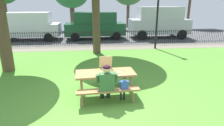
{
  "coord_description": "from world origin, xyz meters",
  "views": [
    {
      "loc": [
        -0.19,
        -4.92,
        2.82
      ],
      "look_at": [
        0.43,
        1.57,
        0.75
      ],
      "focal_mm": 30.92,
      "sensor_mm": 36.0,
      "label": 1
    }
  ],
  "objects_px": {
    "pizza_slice_on_table": "(120,71)",
    "lamp_post_walkway": "(158,5)",
    "parked_car_far_left": "(29,26)",
    "parked_car_left": "(95,25)",
    "picnic_table_foreground": "(105,77)",
    "parked_car_center": "(159,22)",
    "adult_at_table": "(106,82)",
    "pizza_box_open": "(106,68)",
    "child_at_table": "(124,87)"
  },
  "relations": [
    {
      "from": "pizza_slice_on_table",
      "to": "lamp_post_walkway",
      "type": "xyz_separation_m",
      "value": [
        3.08,
        6.1,
        1.89
      ]
    },
    {
      "from": "pizza_slice_on_table",
      "to": "lamp_post_walkway",
      "type": "relative_size",
      "value": 0.06
    },
    {
      "from": "parked_car_far_left",
      "to": "parked_car_left",
      "type": "bearing_deg",
      "value": 0.0
    },
    {
      "from": "picnic_table_foreground",
      "to": "parked_car_far_left",
      "type": "height_order",
      "value": "parked_car_far_left"
    },
    {
      "from": "lamp_post_walkway",
      "to": "parked_car_center",
      "type": "xyz_separation_m",
      "value": [
        1.43,
        3.76,
        -1.36
      ]
    },
    {
      "from": "pizza_slice_on_table",
      "to": "parked_car_left",
      "type": "height_order",
      "value": "parked_car_left"
    },
    {
      "from": "parked_car_left",
      "to": "pizza_slice_on_table",
      "type": "bearing_deg",
      "value": -86.19
    },
    {
      "from": "adult_at_table",
      "to": "pizza_box_open",
      "type": "bearing_deg",
      "value": 85.94
    },
    {
      "from": "pizza_slice_on_table",
      "to": "parked_car_center",
      "type": "relative_size",
      "value": 0.05
    },
    {
      "from": "picnic_table_foreground",
      "to": "child_at_table",
      "type": "xyz_separation_m",
      "value": [
        0.5,
        -0.5,
        -0.1
      ]
    },
    {
      "from": "pizza_slice_on_table",
      "to": "child_at_table",
      "type": "relative_size",
      "value": 0.3
    },
    {
      "from": "parked_car_left",
      "to": "lamp_post_walkway",
      "type": "bearing_deg",
      "value": -45.14
    },
    {
      "from": "parked_car_far_left",
      "to": "lamp_post_walkway",
      "type": "bearing_deg",
      "value": -23.21
    },
    {
      "from": "pizza_box_open",
      "to": "parked_car_center",
      "type": "relative_size",
      "value": 0.11
    },
    {
      "from": "parked_car_far_left",
      "to": "child_at_table",
      "type": "bearing_deg",
      "value": -61.18
    },
    {
      "from": "adult_at_table",
      "to": "child_at_table",
      "type": "distance_m",
      "value": 0.52
    },
    {
      "from": "pizza_box_open",
      "to": "parked_car_far_left",
      "type": "xyz_separation_m",
      "value": [
        -5.26,
        9.78,
        0.24
      ]
    },
    {
      "from": "adult_at_table",
      "to": "parked_car_center",
      "type": "xyz_separation_m",
      "value": [
        4.98,
        10.38,
        0.65
      ]
    },
    {
      "from": "adult_at_table",
      "to": "child_at_table",
      "type": "xyz_separation_m",
      "value": [
        0.5,
        0.0,
        -0.16
      ]
    },
    {
      "from": "parked_car_far_left",
      "to": "parked_car_left",
      "type": "relative_size",
      "value": 0.98
    },
    {
      "from": "child_at_table",
      "to": "pizza_box_open",
      "type": "bearing_deg",
      "value": 127.08
    },
    {
      "from": "adult_at_table",
      "to": "picnic_table_foreground",
      "type": "bearing_deg",
      "value": 89.73
    },
    {
      "from": "pizza_slice_on_table",
      "to": "adult_at_table",
      "type": "height_order",
      "value": "adult_at_table"
    },
    {
      "from": "adult_at_table",
      "to": "parked_car_left",
      "type": "height_order",
      "value": "parked_car_left"
    },
    {
      "from": "pizza_box_open",
      "to": "pizza_slice_on_table",
      "type": "distance_m",
      "value": 0.44
    },
    {
      "from": "child_at_table",
      "to": "parked_car_center",
      "type": "relative_size",
      "value": 0.17
    },
    {
      "from": "parked_car_left",
      "to": "picnic_table_foreground",
      "type": "bearing_deg",
      "value": -88.89
    },
    {
      "from": "lamp_post_walkway",
      "to": "pizza_box_open",
      "type": "bearing_deg",
      "value": -120.23
    },
    {
      "from": "child_at_table",
      "to": "pizza_slice_on_table",
      "type": "bearing_deg",
      "value": 93.59
    },
    {
      "from": "pizza_slice_on_table",
      "to": "lamp_post_walkway",
      "type": "height_order",
      "value": "lamp_post_walkway"
    },
    {
      "from": "child_at_table",
      "to": "parked_car_far_left",
      "type": "xyz_separation_m",
      "value": [
        -5.71,
        10.38,
        0.6
      ]
    },
    {
      "from": "picnic_table_foreground",
      "to": "adult_at_table",
      "type": "height_order",
      "value": "adult_at_table"
    },
    {
      "from": "child_at_table",
      "to": "parked_car_left",
      "type": "xyz_separation_m",
      "value": [
        -0.69,
        10.38,
        0.6
      ]
    },
    {
      "from": "picnic_table_foreground",
      "to": "pizza_slice_on_table",
      "type": "bearing_deg",
      "value": 2.32
    },
    {
      "from": "lamp_post_walkway",
      "to": "parked_car_left",
      "type": "relative_size",
      "value": 0.94
    },
    {
      "from": "pizza_slice_on_table",
      "to": "adult_at_table",
      "type": "bearing_deg",
      "value": -131.83
    },
    {
      "from": "adult_at_table",
      "to": "child_at_table",
      "type": "height_order",
      "value": "adult_at_table"
    },
    {
      "from": "child_at_table",
      "to": "lamp_post_walkway",
      "type": "height_order",
      "value": "lamp_post_walkway"
    },
    {
      "from": "parked_car_center",
      "to": "lamp_post_walkway",
      "type": "bearing_deg",
      "value": -110.81
    },
    {
      "from": "pizza_slice_on_table",
      "to": "parked_car_center",
      "type": "distance_m",
      "value": 10.86
    },
    {
      "from": "adult_at_table",
      "to": "parked_car_left",
      "type": "relative_size",
      "value": 0.25
    },
    {
      "from": "picnic_table_foreground",
      "to": "parked_car_left",
      "type": "relative_size",
      "value": 0.4
    },
    {
      "from": "pizza_box_open",
      "to": "parked_car_far_left",
      "type": "relative_size",
      "value": 0.11
    },
    {
      "from": "parked_car_center",
      "to": "pizza_slice_on_table",
      "type": "bearing_deg",
      "value": -114.58
    },
    {
      "from": "lamp_post_walkway",
      "to": "parked_car_center",
      "type": "relative_size",
      "value": 0.94
    },
    {
      "from": "child_at_table",
      "to": "parked_car_left",
      "type": "relative_size",
      "value": 0.17
    },
    {
      "from": "adult_at_table",
      "to": "child_at_table",
      "type": "relative_size",
      "value": 1.47
    },
    {
      "from": "adult_at_table",
      "to": "parked_car_far_left",
      "type": "height_order",
      "value": "parked_car_far_left"
    },
    {
      "from": "adult_at_table",
      "to": "lamp_post_walkway",
      "type": "height_order",
      "value": "lamp_post_walkway"
    },
    {
      "from": "picnic_table_foreground",
      "to": "child_at_table",
      "type": "bearing_deg",
      "value": -45.13
    }
  ]
}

